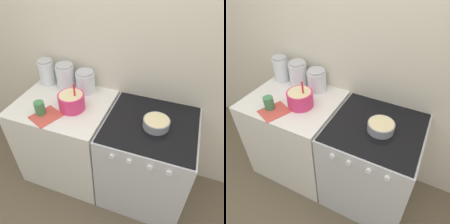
{
  "view_description": "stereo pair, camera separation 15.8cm",
  "coord_description": "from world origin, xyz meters",
  "views": [
    {
      "loc": [
        0.52,
        -0.95,
        2.02
      ],
      "look_at": [
        0.06,
        0.31,
        0.93
      ],
      "focal_mm": 35.0,
      "sensor_mm": 36.0,
      "label": 1
    },
    {
      "loc": [
        0.67,
        -0.88,
        2.02
      ],
      "look_at": [
        0.06,
        0.31,
        0.93
      ],
      "focal_mm": 35.0,
      "sensor_mm": 36.0,
      "label": 2
    }
  ],
  "objects": [
    {
      "name": "wall_back",
      "position": [
        0.0,
        0.72,
        1.2
      ],
      "size": [
        4.63,
        0.05,
        2.4
      ],
      "color": "beige",
      "rests_on": "ground_plane"
    },
    {
      "name": "storage_jar_left",
      "position": [
        -0.7,
        0.59,
        0.99
      ],
      "size": [
        0.15,
        0.15,
        0.24
      ],
      "color": "silver",
      "rests_on": "countertop_cabinet"
    },
    {
      "name": "countertop_cabinet",
      "position": [
        -0.41,
        0.35,
        0.44
      ],
      "size": [
        0.82,
        0.69,
        0.88
      ],
      "color": "silver",
      "rests_on": "ground_plane"
    },
    {
      "name": "tin_can",
      "position": [
        -0.49,
        0.15,
        0.94
      ],
      "size": [
        0.08,
        0.08,
        0.12
      ],
      "color": "#3F7F4C",
      "rests_on": "countertop_cabinet"
    },
    {
      "name": "stove",
      "position": [
        0.38,
        0.35,
        0.44
      ],
      "size": [
        0.73,
        0.71,
        0.88
      ],
      "color": "silver",
      "rests_on": "ground_plane"
    },
    {
      "name": "mixing_bowl",
      "position": [
        -0.29,
        0.31,
        0.96
      ],
      "size": [
        0.22,
        0.22,
        0.25
      ],
      "color": "#E0336B",
      "rests_on": "countertop_cabinet"
    },
    {
      "name": "storage_jar_right",
      "position": [
        -0.29,
        0.59,
        0.97
      ],
      "size": [
        0.17,
        0.17,
        0.2
      ],
      "color": "silver",
      "rests_on": "countertop_cabinet"
    },
    {
      "name": "storage_jar_middle",
      "position": [
        -0.5,
        0.59,
        0.98
      ],
      "size": [
        0.17,
        0.17,
        0.24
      ],
      "color": "silver",
      "rests_on": "countertop_cabinet"
    },
    {
      "name": "recipe_page",
      "position": [
        -0.44,
        0.13,
        0.89
      ],
      "size": [
        0.26,
        0.28,
        0.01
      ],
      "color": "#CC4C3F",
      "rests_on": "countertop_cabinet"
    },
    {
      "name": "ground_plane",
      "position": [
        0.0,
        0.0,
        0.0
      ],
      "size": [
        12.0,
        12.0,
        0.0
      ],
      "primitive_type": "plane",
      "color": "brown"
    },
    {
      "name": "baking_pan",
      "position": [
        0.42,
        0.32,
        0.92
      ],
      "size": [
        0.2,
        0.2,
        0.07
      ],
      "color": "gray",
      "rests_on": "stove"
    }
  ]
}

